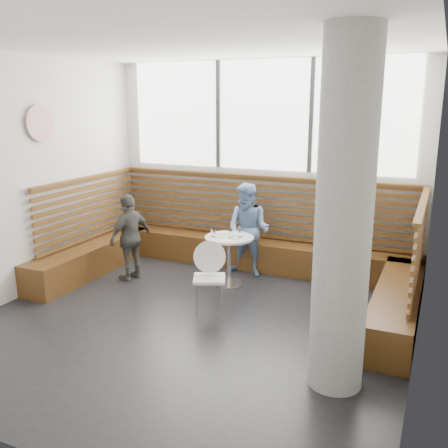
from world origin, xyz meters
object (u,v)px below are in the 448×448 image
at_px(child_left, 130,237).
at_px(cafe_table, 229,250).
at_px(cafe_chair, 212,271).
at_px(adult_man, 340,236).
at_px(concrete_column, 344,218).
at_px(child_back, 248,230).

bearing_deg(child_left, cafe_table, 116.59).
distance_m(cafe_chair, adult_man, 1.70).
distance_m(concrete_column, adult_man, 2.10).
bearing_deg(adult_man, child_left, 88.28).
bearing_deg(adult_man, cafe_table, 80.84).
bearing_deg(child_back, cafe_chair, -83.03).
bearing_deg(cafe_table, adult_man, -1.52).
bearing_deg(child_left, child_back, 132.21).
height_order(concrete_column, adult_man, concrete_column).
relative_size(child_back, child_left, 1.10).
relative_size(concrete_column, adult_man, 1.76).
xyz_separation_m(cafe_chair, child_back, (-0.04, 1.38, 0.20)).
height_order(cafe_table, child_back, child_back).
distance_m(child_back, child_left, 1.76).
relative_size(cafe_chair, adult_man, 0.48).
xyz_separation_m(concrete_column, cafe_chair, (-1.81, 1.11, -1.10)).
bearing_deg(cafe_table, child_back, 79.57).
xyz_separation_m(cafe_table, cafe_chair, (0.13, -0.87, -0.01)).
relative_size(concrete_column, child_left, 2.49).
xyz_separation_m(adult_man, child_back, (-1.47, 0.55, -0.20)).
distance_m(concrete_column, child_left, 3.87).
relative_size(concrete_column, cafe_chair, 3.71).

